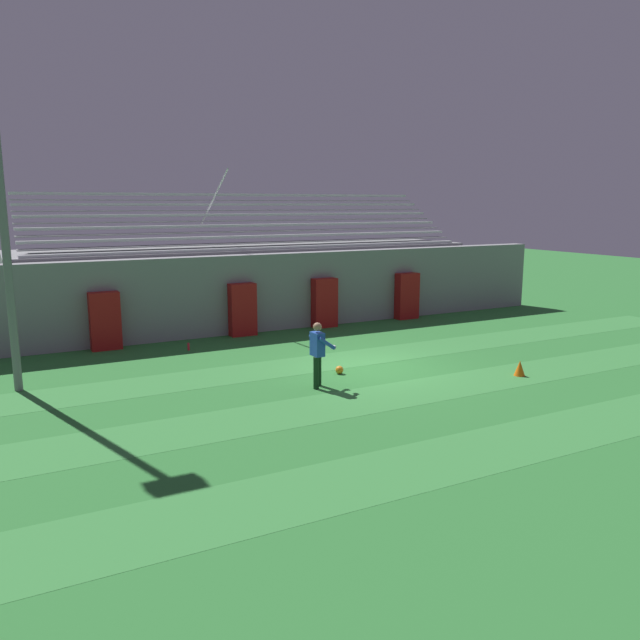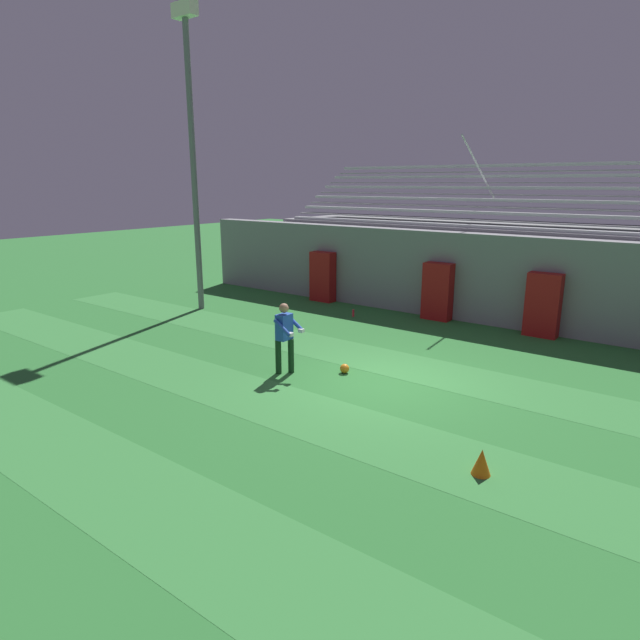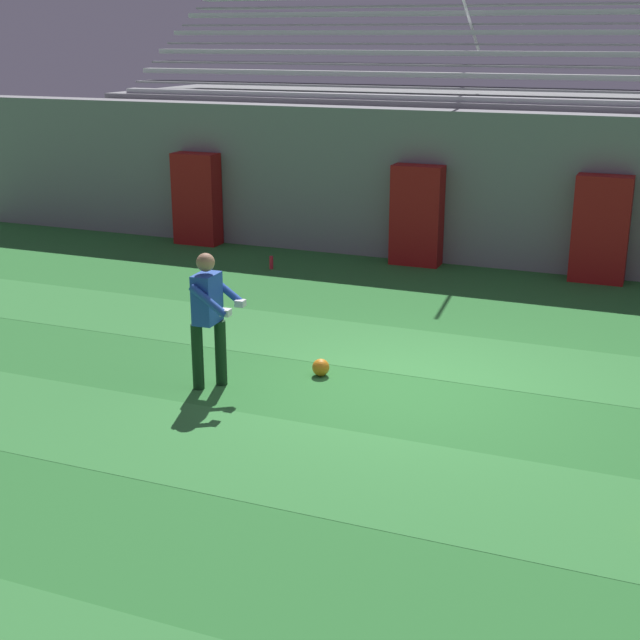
% 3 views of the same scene
% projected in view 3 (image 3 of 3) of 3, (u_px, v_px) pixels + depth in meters
% --- Properties ---
extents(ground_plane, '(80.00, 80.00, 0.00)m').
position_uv_depth(ground_plane, '(407.00, 387.00, 10.87)').
color(ground_plane, '#2D7533').
extents(turf_stripe_mid, '(28.00, 1.82, 0.01)m').
position_uv_depth(turf_stripe_mid, '(338.00, 470.00, 8.78)').
color(turf_stripe_mid, '#38843D').
rests_on(turf_stripe_mid, ground).
extents(turf_stripe_far, '(28.00, 1.82, 0.01)m').
position_uv_depth(turf_stripe_far, '(434.00, 354.00, 11.98)').
color(turf_stripe_far, '#38843D').
rests_on(turf_stripe_far, ground).
extents(back_wall, '(24.00, 0.60, 2.80)m').
position_uv_depth(back_wall, '(513.00, 191.00, 16.18)').
color(back_wall, gray).
rests_on(back_wall, ground).
extents(padding_pillar_gate_left, '(0.93, 0.44, 1.85)m').
position_uv_depth(padding_pillar_gate_left, '(417.00, 216.00, 16.43)').
color(padding_pillar_gate_left, maroon).
rests_on(padding_pillar_gate_left, ground).
extents(padding_pillar_gate_right, '(0.93, 0.44, 1.85)m').
position_uv_depth(padding_pillar_gate_right, '(601.00, 229.00, 15.26)').
color(padding_pillar_gate_right, maroon).
rests_on(padding_pillar_gate_right, ground).
extents(padding_pillar_far_left, '(0.93, 0.44, 1.85)m').
position_uv_depth(padding_pillar_far_left, '(197.00, 199.00, 18.08)').
color(padding_pillar_far_left, maroon).
rests_on(padding_pillar_far_left, ground).
extents(bleacher_stand, '(18.00, 4.75, 5.83)m').
position_uv_depth(bleacher_stand, '(537.00, 166.00, 18.52)').
color(bleacher_stand, gray).
rests_on(bleacher_stand, ground).
extents(goalkeeper, '(0.57, 0.59, 1.67)m').
position_uv_depth(goalkeeper, '(209.00, 312.00, 10.59)').
color(goalkeeper, '#143319').
rests_on(goalkeeper, ground).
extents(soccer_ball, '(0.22, 0.22, 0.22)m').
position_uv_depth(soccer_ball, '(321.00, 367.00, 11.20)').
color(soccer_ball, orange).
rests_on(soccer_ball, ground).
extents(water_bottle, '(0.07, 0.07, 0.24)m').
position_uv_depth(water_bottle, '(271.00, 263.00, 16.33)').
color(water_bottle, red).
rests_on(water_bottle, ground).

